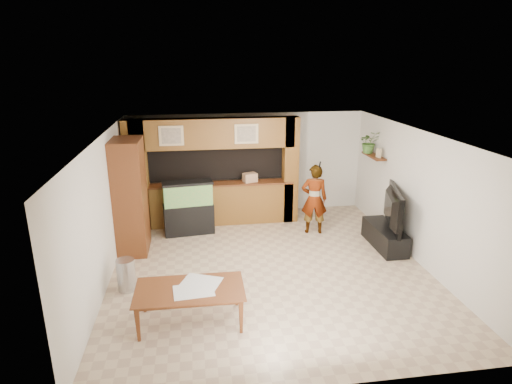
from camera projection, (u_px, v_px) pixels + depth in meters
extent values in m
plane|color=tan|center=(269.00, 267.00, 8.40)|extent=(6.50, 6.50, 0.00)
plane|color=white|center=(270.00, 136.00, 7.61)|extent=(6.50, 6.50, 0.00)
plane|color=beige|center=(248.00, 164.00, 11.07)|extent=(6.00, 0.00, 6.00)
plane|color=beige|center=(103.00, 213.00, 7.59)|extent=(0.00, 6.50, 6.50)
plane|color=beige|center=(419.00, 197.00, 8.42)|extent=(0.00, 6.50, 6.50)
cube|color=brown|center=(215.00, 204.00, 10.43)|extent=(3.80, 0.35, 1.00)
cube|color=brown|center=(215.00, 184.00, 10.28)|extent=(3.80, 0.43, 0.04)
cube|color=brown|center=(213.00, 133.00, 9.90)|extent=(3.80, 0.35, 0.70)
cube|color=brown|center=(137.00, 176.00, 9.94)|extent=(0.50, 0.35, 2.60)
cube|color=brown|center=(290.00, 170.00, 10.45)|extent=(0.35, 0.35, 2.60)
cube|color=black|center=(213.00, 161.00, 10.66)|extent=(4.20, 0.45, 0.85)
cube|color=tan|center=(171.00, 136.00, 9.59)|extent=(0.55, 0.03, 0.45)
cube|color=tan|center=(171.00, 136.00, 9.57)|extent=(0.43, 0.01, 0.35)
cube|color=tan|center=(246.00, 134.00, 9.82)|extent=(0.55, 0.03, 0.45)
cube|color=tan|center=(246.00, 134.00, 9.81)|extent=(0.43, 0.01, 0.35)
cylinder|color=black|center=(112.00, 166.00, 8.36)|extent=(0.04, 0.25, 0.25)
cylinder|color=white|center=(113.00, 166.00, 8.36)|extent=(0.01, 0.21, 0.21)
cube|color=brown|center=(374.00, 156.00, 10.12)|extent=(0.25, 0.90, 0.04)
cube|color=brown|center=(130.00, 197.00, 8.80)|extent=(0.60, 0.98, 2.39)
cylinder|color=#B2B2B7|center=(126.00, 275.00, 7.49)|extent=(0.32, 0.32, 0.58)
cube|color=black|center=(189.00, 219.00, 9.92)|extent=(1.13, 0.42, 0.71)
cube|color=#317C43|center=(188.00, 194.00, 9.74)|extent=(1.08, 0.40, 0.49)
cube|color=black|center=(187.00, 183.00, 9.65)|extent=(1.13, 0.42, 0.06)
cube|color=black|center=(385.00, 237.00, 9.25)|extent=(0.50, 1.38, 0.46)
imported|color=black|center=(388.00, 208.00, 9.05)|extent=(0.61, 1.48, 0.86)
cube|color=tan|center=(379.00, 153.00, 9.84)|extent=(0.07, 0.16, 0.22)
imported|color=#3D692A|center=(369.00, 142.00, 10.26)|extent=(0.50, 0.44, 0.53)
imported|color=#947D51|center=(314.00, 199.00, 9.82)|extent=(0.66, 0.50, 1.64)
cylinder|color=black|center=(320.00, 164.00, 9.42)|extent=(0.03, 0.09, 0.15)
imported|color=brown|center=(190.00, 307.00, 6.55)|extent=(1.67, 0.94, 0.58)
cube|color=silver|center=(194.00, 291.00, 6.43)|extent=(0.64, 0.49, 0.01)
cube|color=silver|center=(201.00, 282.00, 6.68)|extent=(0.71, 0.63, 0.01)
cube|color=silver|center=(199.00, 282.00, 6.67)|extent=(0.56, 0.46, 0.01)
cube|color=#A57A5A|center=(250.00, 178.00, 10.35)|extent=(0.38, 0.31, 0.22)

